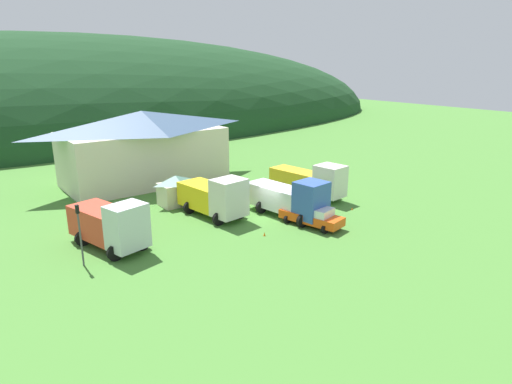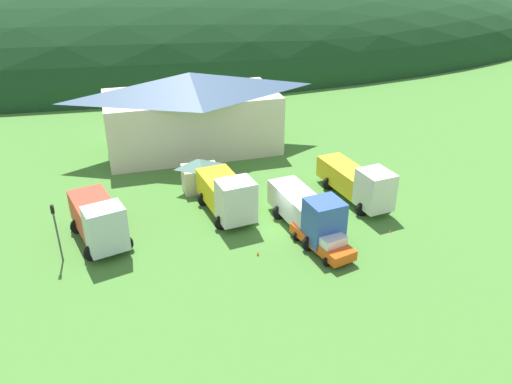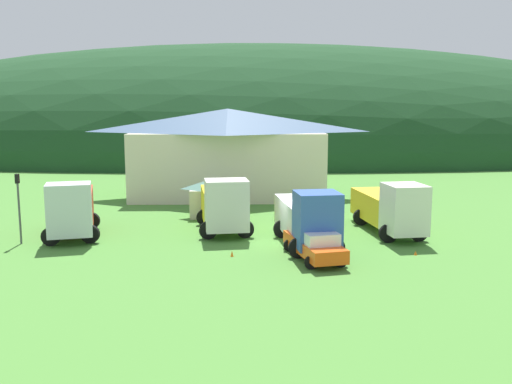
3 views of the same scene
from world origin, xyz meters
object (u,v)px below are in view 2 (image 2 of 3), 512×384
at_px(heavy_rig_striped, 358,182).
at_px(service_pickup_orange, 323,240).
at_px(play_shed_cream, 200,174).
at_px(flatbed_truck_yellow, 227,194).
at_px(traffic_cone_mid_row, 390,232).
at_px(traffic_cone_near_pickup, 258,255).
at_px(traffic_light_west, 56,227).
at_px(depot_building, 191,111).
at_px(tow_truck_silver, 98,219).
at_px(box_truck_blue, 308,211).

relative_size(heavy_rig_striped, service_pickup_orange, 1.51).
bearing_deg(play_shed_cream, flatbed_truck_yellow, -77.16).
relative_size(heavy_rig_striped, traffic_cone_mid_row, 17.91).
bearing_deg(play_shed_cream, traffic_cone_near_pickup, -80.83).
height_order(service_pickup_orange, traffic_light_west, traffic_light_west).
xyz_separation_m(depot_building, traffic_cone_near_pickup, (0.76, -20.12, -4.01)).
relative_size(play_shed_cream, traffic_light_west, 0.76).
bearing_deg(tow_truck_silver, traffic_light_west, -70.38).
height_order(flatbed_truck_yellow, traffic_cone_near_pickup, flatbed_truck_yellow).
height_order(depot_building, service_pickup_orange, depot_building).
relative_size(depot_building, play_shed_cream, 5.59).
xyz_separation_m(heavy_rig_striped, service_pickup_orange, (-5.52, -5.93, -0.87)).
distance_m(flatbed_truck_yellow, traffic_cone_near_pickup, 6.29).
relative_size(heavy_rig_striped, traffic_cone_near_pickup, 13.33).
distance_m(play_shed_cream, tow_truck_silver, 10.33).
bearing_deg(depot_building, traffic_light_west, -124.84).
relative_size(depot_building, heavy_rig_striped, 2.13).
xyz_separation_m(traffic_light_west, traffic_cone_mid_row, (22.68, -3.03, -2.56)).
bearing_deg(play_shed_cream, traffic_light_west, -144.06).
relative_size(box_truck_blue, traffic_cone_near_pickup, 12.70).
bearing_deg(traffic_light_west, traffic_cone_mid_row, -7.60).
bearing_deg(tow_truck_silver, traffic_cone_near_pickup, 50.57).
relative_size(flatbed_truck_yellow, box_truck_blue, 0.87).
bearing_deg(play_shed_cream, heavy_rig_striped, -25.93).
xyz_separation_m(box_truck_blue, service_pickup_orange, (0.12, -2.64, -0.90)).
distance_m(play_shed_cream, service_pickup_orange, 13.19).
xyz_separation_m(flatbed_truck_yellow, traffic_cone_near_pickup, (0.64, -5.99, -1.81)).
bearing_deg(box_truck_blue, depot_building, -171.45).
relative_size(traffic_light_west, traffic_cone_mid_row, 8.96).
bearing_deg(service_pickup_orange, tow_truck_silver, -123.85).
distance_m(flatbed_truck_yellow, heavy_rig_striped, 10.62).
bearing_deg(traffic_light_west, box_truck_blue, -3.86).
xyz_separation_m(box_truck_blue, traffic_light_west, (-16.90, 1.14, 0.83)).
bearing_deg(tow_truck_silver, depot_building, 134.83).
xyz_separation_m(play_shed_cream, box_truck_blue, (6.08, -8.98, 0.29)).
height_order(tow_truck_silver, traffic_cone_near_pickup, tow_truck_silver).
bearing_deg(heavy_rig_striped, play_shed_cream, -123.22).
bearing_deg(box_truck_blue, tow_truck_silver, -108.17).
bearing_deg(service_pickup_orange, traffic_light_west, -115.72).
distance_m(traffic_cone_near_pickup, traffic_cone_mid_row, 10.09).
height_order(tow_truck_silver, box_truck_blue, tow_truck_silver).
height_order(flatbed_truck_yellow, traffic_cone_mid_row, flatbed_truck_yellow).
height_order(flatbed_truck_yellow, heavy_rig_striped, flatbed_truck_yellow).
height_order(heavy_rig_striped, traffic_cone_near_pickup, heavy_rig_striped).
bearing_deg(flatbed_truck_yellow, traffic_cone_near_pickup, -1.08).
height_order(box_truck_blue, traffic_light_west, traffic_light_west).
bearing_deg(play_shed_cream, service_pickup_orange, -61.90).
bearing_deg(flatbed_truck_yellow, traffic_light_west, -83.64).
xyz_separation_m(traffic_light_west, traffic_cone_near_pickup, (12.59, -3.12, -2.56)).
xyz_separation_m(service_pickup_orange, traffic_cone_near_pickup, (-4.44, 0.66, -0.83)).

